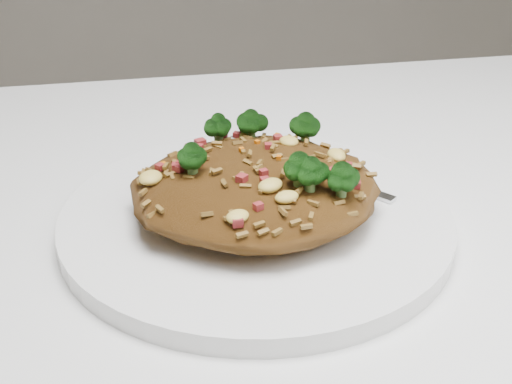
# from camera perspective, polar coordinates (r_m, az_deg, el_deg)

# --- Properties ---
(plate) EXTENTS (0.27, 0.27, 0.01)m
(plate) POSITION_cam_1_polar(r_m,az_deg,el_deg) (0.50, 0.00, -2.22)
(plate) COLOR white
(plate) RESTS_ON dining_table
(fried_rice) EXTENTS (0.17, 0.15, 0.06)m
(fried_rice) POSITION_cam_1_polar(r_m,az_deg,el_deg) (0.48, 0.07, 1.14)
(fried_rice) COLOR brown
(fried_rice) RESTS_ON plate
(fork) EXTENTS (0.11, 0.13, 0.00)m
(fork) POSITION_cam_1_polar(r_m,az_deg,el_deg) (0.55, 4.35, 1.71)
(fork) COLOR silver
(fork) RESTS_ON plate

